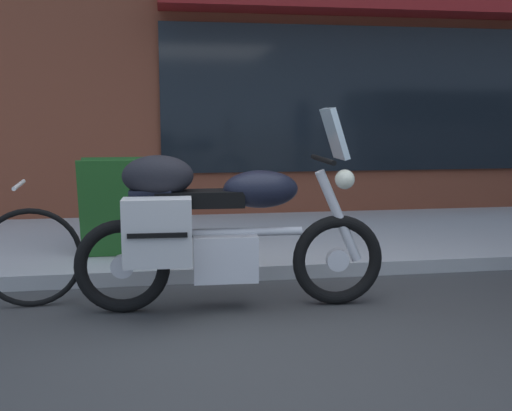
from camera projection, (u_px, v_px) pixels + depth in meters
name	position (u px, v px, depth m)	size (l,w,h in m)	color
ground_plane	(275.00, 340.00, 3.58)	(80.00, 80.00, 0.00)	#383838
touring_motorcycle	(214.00, 225.00, 4.05)	(2.16, 0.63, 1.40)	black
sandwich_board_sign	(113.00, 207.00, 5.19)	(0.55, 0.40, 0.86)	#1E511E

